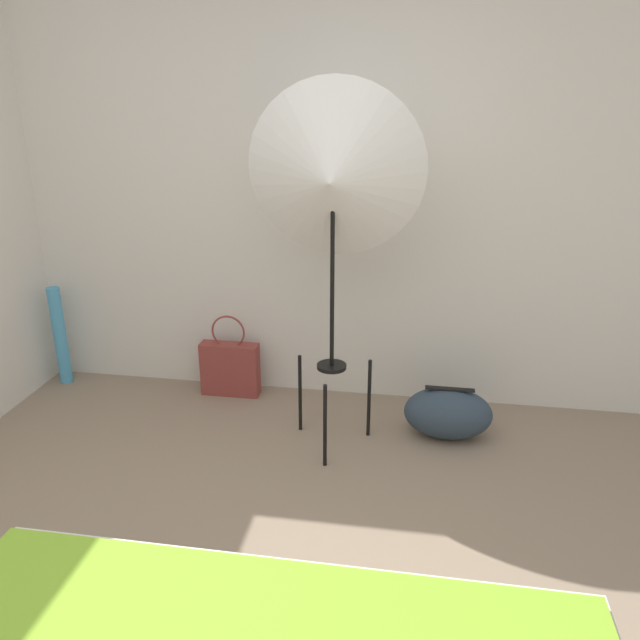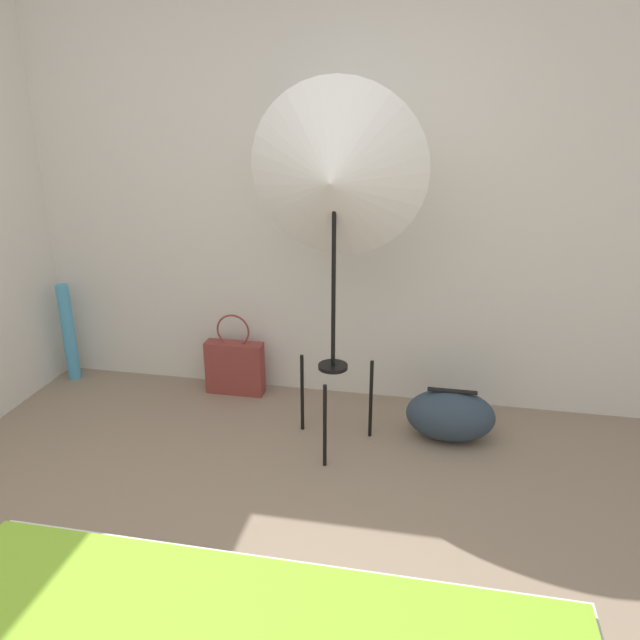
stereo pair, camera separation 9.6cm
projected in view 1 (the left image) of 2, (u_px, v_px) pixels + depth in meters
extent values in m
cube|color=silver|center=(303.00, 186.00, 3.62)|extent=(8.00, 0.05, 2.60)
cube|color=#84B72D|center=(268.00, 624.00, 1.72)|extent=(1.88, 0.47, 0.04)
cylinder|color=black|center=(325.00, 426.00, 3.15)|extent=(0.02, 0.02, 0.46)
cylinder|color=black|center=(300.00, 393.00, 3.49)|extent=(0.02, 0.02, 0.46)
cylinder|color=black|center=(369.00, 398.00, 3.43)|extent=(0.02, 0.02, 0.46)
cylinder|color=black|center=(332.00, 366.00, 3.28)|extent=(0.16, 0.16, 0.02)
cylinder|color=black|center=(332.00, 277.00, 3.11)|extent=(0.02, 0.02, 0.98)
cone|color=white|center=(333.00, 177.00, 2.94)|extent=(0.89, 0.36, 0.91)
cube|color=brown|center=(230.00, 369.00, 3.93)|extent=(0.37, 0.11, 0.34)
torus|color=brown|center=(228.00, 332.00, 3.84)|extent=(0.21, 0.01, 0.21)
ellipsoid|color=#2D3D4C|center=(448.00, 413.00, 3.45)|extent=(0.48, 0.29, 0.29)
cube|color=black|center=(450.00, 389.00, 3.40)|extent=(0.27, 0.04, 0.01)
cylinder|color=#4CA3D1|center=(60.00, 336.00, 4.04)|extent=(0.08, 0.08, 0.65)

